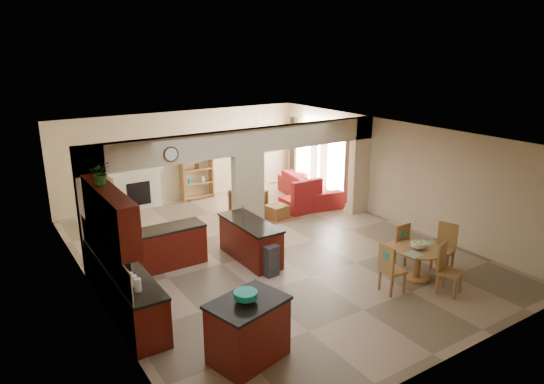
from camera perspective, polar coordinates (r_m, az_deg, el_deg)
floor at (r=11.64m, az=-0.24°, el=-7.00°), size 10.00×10.00×0.00m
ceiling at (r=10.82m, az=-0.26°, el=6.70°), size 10.00×10.00×0.00m
wall_back at (r=15.45m, az=-10.37°, el=4.22°), size 8.00×0.00×8.00m
wall_front at (r=7.73m, az=20.56°, el=-9.61°), size 8.00×0.00×8.00m
wall_left at (r=9.70m, az=-20.58°, el=-4.19°), size 0.00×10.00×10.00m
wall_right at (r=13.65m, az=14.02°, el=2.32°), size 0.00×10.00×10.00m
partition_left_pier at (r=10.69m, az=-20.25°, el=-2.24°), size 0.60×0.25×2.80m
partition_center_pier at (r=12.05m, az=-2.82°, el=-0.58°), size 0.80×0.25×2.20m
partition_right_pier at (r=14.12m, az=10.25°, el=3.04°), size 0.60×0.25×2.80m
partition_header at (r=11.71m, az=-2.92°, el=5.97°), size 8.00×0.25×0.60m
kitchen_counter at (r=10.00m, az=-15.54°, el=-8.90°), size 2.52×3.29×1.48m
upper_cabinets at (r=8.83m, az=-18.61°, el=-2.44°), size 0.35×2.40×0.90m
peninsula at (r=11.08m, az=-2.55°, el=-5.71°), size 0.70×1.85×0.91m
wall_clock at (r=10.74m, az=-11.79°, el=4.37°), size 0.34×0.03×0.34m
rug at (r=13.88m, az=-0.77°, el=-2.95°), size 1.60×1.30×0.01m
fireplace at (r=14.97m, az=-15.59°, el=0.35°), size 1.60×0.35×1.20m
shelving_unit at (r=15.54m, az=-8.82°, el=2.47°), size 1.00×0.32×1.80m
window_a at (r=15.28m, az=7.63°, el=3.43°), size 0.02×0.90×1.90m
window_b at (r=16.58m, az=3.82°, el=4.59°), size 0.02×0.90×1.90m
glazed_door at (r=15.95m, az=5.64°, el=3.51°), size 0.02×0.70×2.10m
drape_a_left at (r=14.82m, az=9.02°, el=2.95°), size 0.10×0.28×2.30m
drape_a_right at (r=15.71m, az=6.10°, el=3.85°), size 0.10×0.28×2.30m
drape_b_left at (r=16.09m, az=4.98°, el=4.19°), size 0.10×0.28×2.30m
drape_b_right at (r=17.03m, az=2.50°, el=4.94°), size 0.10×0.28×2.30m
ceiling_fan at (r=14.15m, az=-1.74°, el=8.12°), size 1.00×1.00×0.10m
kitchen_island at (r=7.76m, az=-2.85°, el=-15.92°), size 1.34×1.09×1.01m
teal_bowl at (r=7.43m, az=-3.11°, el=-12.21°), size 0.36×0.36×0.17m
trash_can at (r=10.37m, az=-0.18°, el=-8.20°), size 0.32×0.29×0.63m
dining_table at (r=10.58m, az=16.80°, el=-7.51°), size 1.01×1.01×0.69m
fruit_bowl at (r=10.47m, az=16.79°, el=-6.01°), size 0.29×0.29×0.16m
sofa at (r=15.46m, az=4.41°, el=0.59°), size 2.83×1.51×0.78m
chaise at (r=14.38m, az=3.32°, el=-1.44°), size 1.02×0.84×0.40m
armchair at (r=13.97m, az=-2.82°, el=-1.18°), size 0.98×0.99×0.78m
ottoman at (r=13.73m, az=0.58°, el=-2.34°), size 0.62×0.62×0.39m
plant at (r=8.94m, az=-19.53°, el=2.14°), size 0.43×0.39×0.42m
chair_north at (r=11.02m, az=14.64°, el=-5.85°), size 0.42×0.43×1.02m
chair_east at (r=11.25m, az=19.69°, el=-5.84°), size 0.53×0.53×1.02m
chair_south at (r=10.19m, az=19.82°, el=-8.24°), size 0.53×0.53×1.02m
chair_west at (r=9.86m, az=13.69°, el=-8.55°), size 0.45×0.45×1.02m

